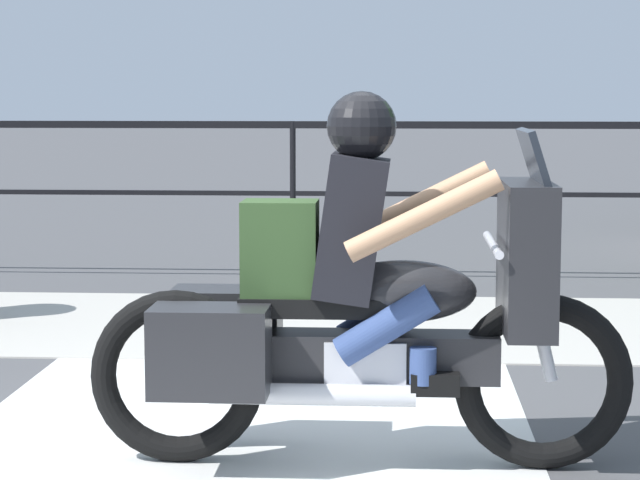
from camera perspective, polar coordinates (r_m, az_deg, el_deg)
The scene contains 4 objects.
ground_plane at distance 5.31m, azimuth -6.32°, elevation -10.59°, with size 120.00×120.00×0.00m, color #4C4C4F.
sidewalk_band at distance 8.59m, azimuth -2.40°, elevation -3.84°, with size 44.00×2.40×0.01m, color #B7B2A8.
fence_railing at distance 10.48m, azimuth -1.25°, elevation 3.86°, with size 36.00×0.05×1.35m.
motorcycle at distance 5.25m, azimuth 1.83°, elevation -2.97°, with size 2.30×0.76×1.59m.
Camera 1 is at (0.90, -5.00, 1.58)m, focal length 70.00 mm.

